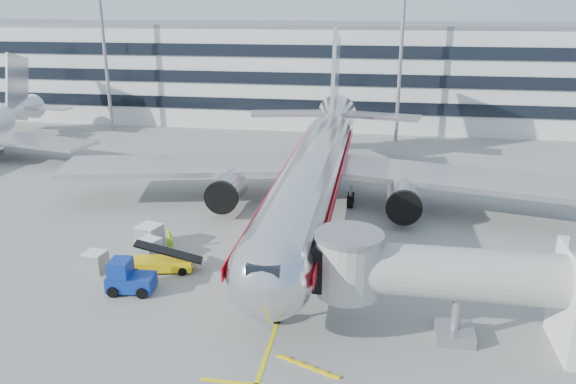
% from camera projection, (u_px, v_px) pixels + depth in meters
% --- Properties ---
extents(ground, '(180.00, 180.00, 0.00)m').
position_uv_depth(ground, '(297.00, 266.00, 41.90)').
color(ground, gray).
rests_on(ground, ground).
extents(lead_in_line, '(0.25, 70.00, 0.01)m').
position_uv_depth(lead_in_line, '(313.00, 218.00, 51.25)').
color(lead_in_line, yellow).
rests_on(lead_in_line, ground).
extents(main_jet, '(50.95, 48.70, 16.06)m').
position_uv_depth(main_jet, '(316.00, 168.00, 51.51)').
color(main_jet, silver).
rests_on(main_jet, ground).
extents(jet_bridge, '(17.80, 4.50, 7.00)m').
position_uv_depth(jet_bridge, '(491.00, 281.00, 31.31)').
color(jet_bridge, silver).
rests_on(jet_bridge, ground).
extents(terminal, '(150.00, 24.25, 15.60)m').
position_uv_depth(terminal, '(348.00, 72.00, 93.60)').
color(terminal, silver).
rests_on(terminal, ground).
extents(light_mast_west, '(2.40, 1.20, 25.45)m').
position_uv_depth(light_mast_west, '(103.00, 30.00, 81.81)').
color(light_mast_west, gray).
rests_on(light_mast_west, ground).
extents(light_mast_centre, '(2.40, 1.20, 25.45)m').
position_uv_depth(light_mast_centre, '(402.00, 33.00, 75.20)').
color(light_mast_centre, gray).
rests_on(light_mast_centre, ground).
extents(belt_loader, '(4.94, 2.49, 2.31)m').
position_uv_depth(belt_loader, '(161.00, 263.00, 40.90)').
color(belt_loader, yellow).
rests_on(belt_loader, ground).
extents(baggage_tug, '(3.22, 2.21, 2.31)m').
position_uv_depth(baggage_tug, '(128.00, 278.00, 37.86)').
color(baggage_tug, navy).
rests_on(baggage_tug, ground).
extents(cargo_container_left, '(2.10, 2.10, 1.82)m').
position_uv_depth(cargo_container_left, '(150.00, 236.00, 44.99)').
color(cargo_container_left, '#A7A9AE').
rests_on(cargo_container_left, ground).
extents(cargo_container_right, '(1.98, 1.98, 1.62)m').
position_uv_depth(cargo_container_right, '(149.00, 249.00, 42.85)').
color(cargo_container_right, '#A7A9AE').
rests_on(cargo_container_right, ground).
extents(cargo_container_front, '(1.56, 1.56, 1.52)m').
position_uv_depth(cargo_container_front, '(96.00, 262.00, 40.82)').
color(cargo_container_front, '#A7A9AE').
rests_on(cargo_container_front, ground).
extents(ramp_worker, '(0.74, 0.70, 1.71)m').
position_uv_depth(ramp_worker, '(170.00, 240.00, 44.26)').
color(ramp_worker, '#ADF619').
rests_on(ramp_worker, ground).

